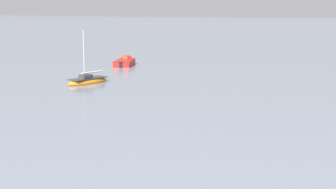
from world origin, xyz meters
TOP-DOWN VIEW (x-y plane):
  - motorboat_moored_5 at (-11.70, 63.83)m, footprint 4.16×7.07m
  - sailboat_moored_1 at (-6.60, 44.47)m, footprint 3.24×5.94m

SIDE VIEW (x-z plane):
  - sailboat_moored_1 at x=-6.60m, z-range -2.90..3.46m
  - motorboat_moored_5 at x=-11.70m, z-range -0.83..1.46m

